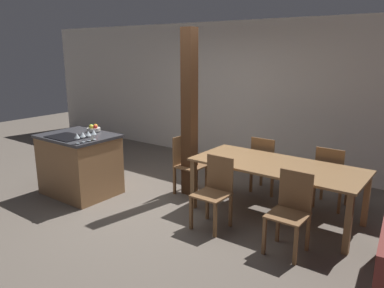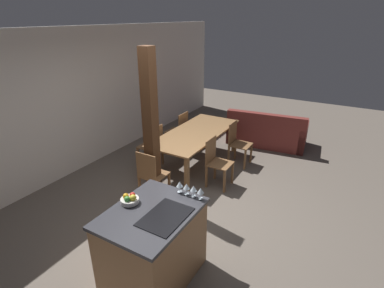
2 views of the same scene
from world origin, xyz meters
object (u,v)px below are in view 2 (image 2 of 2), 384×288
at_px(wine_glass_end, 180,184).
at_px(dining_chair_far_right, 179,130).
at_px(wine_glass_far, 187,187).
at_px(dining_chair_near_left, 216,161).
at_px(wine_glass_near, 201,191).
at_px(fruit_bowl, 130,199).
at_px(dining_chair_near_right, 237,143).
at_px(dining_chair_head_end, 151,175).
at_px(timber_post, 151,130).
at_px(kitchen_island, 153,245).
at_px(dining_chair_far_left, 153,145).
at_px(couch, 267,133).
at_px(wine_glass_middle, 193,189).
at_px(dining_table, 196,136).

xyz_separation_m(wine_glass_end, dining_chair_far_right, (2.79, 1.79, -0.57)).
bearing_deg(wine_glass_far, dining_chair_near_left, 14.53).
xyz_separation_m(wine_glass_near, wine_glass_far, (0.00, 0.19, 0.00)).
height_order(fruit_bowl, wine_glass_end, wine_glass_end).
relative_size(wine_glass_near, dining_chair_near_right, 0.16).
height_order(dining_chair_head_end, timber_post, timber_post).
relative_size(kitchen_island, timber_post, 0.44).
bearing_deg(wine_glass_far, dining_chair_near_right, 9.50).
xyz_separation_m(fruit_bowl, wine_glass_far, (0.46, -0.46, 0.06)).
distance_m(dining_chair_near_right, dining_chair_far_left, 1.73).
bearing_deg(wine_glass_end, couch, 2.11).
distance_m(fruit_bowl, timber_post, 1.54).
height_order(wine_glass_end, couch, wine_glass_end).
bearing_deg(dining_chair_far_right, wine_glass_middle, 35.32).
bearing_deg(dining_table, fruit_bowl, -165.49).
height_order(fruit_bowl, wine_glass_near, wine_glass_near).
relative_size(wine_glass_end, dining_table, 0.06).
distance_m(wine_glass_near, dining_chair_far_right, 3.52).
bearing_deg(dining_table, dining_chair_head_end, -180.00).
bearing_deg(timber_post, dining_chair_far_right, 20.44).
height_order(wine_glass_end, dining_chair_far_left, wine_glass_end).
bearing_deg(dining_chair_near_left, dining_chair_near_right, 0.00).
bearing_deg(dining_chair_far_left, wine_glass_near, 48.99).
bearing_deg(timber_post, couch, -15.89).
bearing_deg(timber_post, wine_glass_middle, -124.77).
bearing_deg(dining_chair_near_right, dining_chair_far_left, 124.92).
bearing_deg(wine_glass_far, wine_glass_middle, -90.00).
relative_size(dining_chair_near_left, dining_chair_near_right, 1.00).
distance_m(dining_chair_near_right, dining_chair_head_end, 2.09).
relative_size(kitchen_island, couch, 0.59).
height_order(dining_chair_near_left, dining_chair_head_end, same).
height_order(kitchen_island, dining_chair_near_right, kitchen_island).
bearing_deg(kitchen_island, dining_chair_far_left, 37.11).
bearing_deg(wine_glass_middle, dining_chair_far_left, 47.67).
height_order(kitchen_island, wine_glass_near, wine_glass_near).
relative_size(wine_glass_near, dining_table, 0.06).
distance_m(wine_glass_middle, couch, 4.21).
height_order(dining_table, dining_chair_near_left, dining_chair_near_left).
relative_size(fruit_bowl, wine_glass_near, 1.46).
xyz_separation_m(dining_chair_far_right, timber_post, (-1.91, -0.71, 0.77)).
distance_m(fruit_bowl, dining_chair_far_left, 2.72).
height_order(dining_table, dining_chair_near_right, dining_chair_near_right).
bearing_deg(dining_chair_head_end, couch, -105.70).
bearing_deg(wine_glass_end, dining_chair_head_end, 52.72).
bearing_deg(dining_chair_head_end, dining_chair_near_right, -109.81).
xyz_separation_m(fruit_bowl, timber_post, (1.34, 0.71, 0.26)).
xyz_separation_m(dining_chair_near_right, dining_chair_far_right, (0.00, 1.42, 0.00)).
bearing_deg(dining_chair_near_right, couch, -9.37).
xyz_separation_m(kitchen_island, wine_glass_middle, (0.47, -0.26, 0.57)).
height_order(fruit_bowl, dining_chair_far_right, fruit_bowl).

